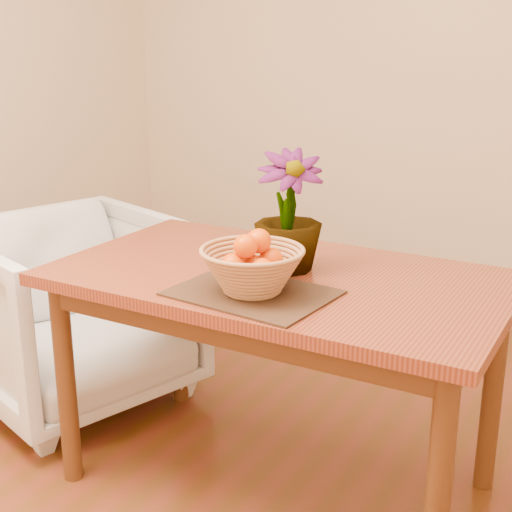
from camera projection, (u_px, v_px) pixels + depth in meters
The scene contains 7 objects.
wall_back at pixel (455, 58), 3.66m from camera, with size 4.00×0.02×2.70m, color beige.
table at pixel (278, 299), 2.24m from camera, with size 1.40×0.80×0.75m.
placemat at pixel (252, 293), 2.03m from camera, with size 0.44×0.33×0.01m, color #372214.
wicker_basket at pixel (252, 272), 2.01m from camera, with size 0.30×0.30×0.12m.
orange_pile at pixel (252, 257), 2.00m from camera, with size 0.16×0.17×0.13m.
potted_plant at pixel (288, 212), 2.19m from camera, with size 0.21×0.21×0.38m, color #1F4D16.
armchair at pixel (74, 302), 2.90m from camera, with size 0.82×0.77×0.84m, color gray.
Camera 1 is at (0.97, -1.57, 1.45)m, focal length 50.00 mm.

